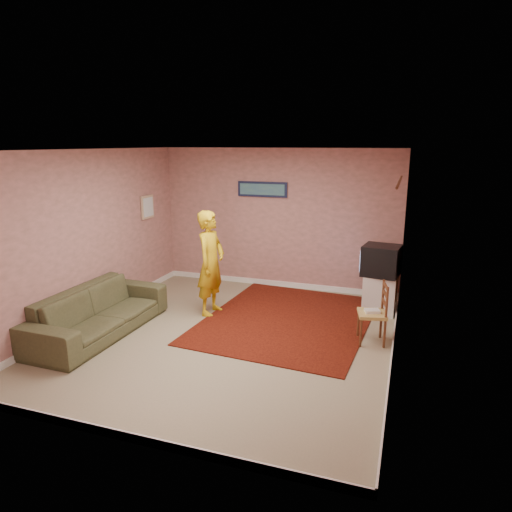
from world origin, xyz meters
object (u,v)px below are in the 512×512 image
(tv_cabinet, at_px, (379,294))
(person, at_px, (211,263))
(crt_tv, at_px, (381,260))
(sofa, at_px, (99,312))
(chair_a, at_px, (384,272))
(chair_b, at_px, (372,306))

(tv_cabinet, distance_m, person, 2.75)
(crt_tv, bearing_deg, sofa, -141.65)
(crt_tv, relative_size, sofa, 0.28)
(chair_a, bearing_deg, sofa, -126.69)
(person, bearing_deg, chair_a, -57.43)
(chair_b, bearing_deg, tv_cabinet, 167.10)
(sofa, bearing_deg, chair_b, -74.73)
(person, bearing_deg, chair_b, -93.39)
(sofa, height_order, person, person)
(chair_b, bearing_deg, crt_tv, 167.36)
(chair_a, distance_m, chair_b, 1.75)
(chair_a, xyz_separation_m, chair_b, (-0.05, -1.74, -0.02))
(tv_cabinet, bearing_deg, crt_tv, 171.64)
(sofa, bearing_deg, person, -42.08)
(chair_a, bearing_deg, tv_cabinet, -76.16)
(chair_a, xyz_separation_m, sofa, (-3.79, -2.70, -0.21))
(chair_a, distance_m, sofa, 4.65)
(chair_b, relative_size, sofa, 0.20)
(crt_tv, bearing_deg, person, -152.52)
(tv_cabinet, relative_size, person, 0.38)
(crt_tv, distance_m, chair_b, 1.26)
(crt_tv, height_order, sofa, crt_tv)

